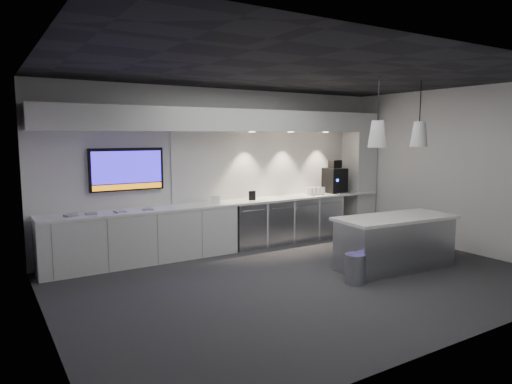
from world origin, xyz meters
TOP-DOWN VIEW (x-y plane):
  - floor at (0.00, 0.00)m, footprint 7.00×7.00m
  - ceiling at (0.00, 0.00)m, footprint 7.00×7.00m
  - wall_back at (0.00, 2.50)m, footprint 7.00×0.00m
  - wall_front at (0.00, -2.50)m, footprint 7.00×0.00m
  - wall_left at (-3.50, 0.00)m, footprint 0.00×7.00m
  - wall_right at (3.50, 0.00)m, footprint 0.00×7.00m
  - back_counter at (0.00, 2.17)m, footprint 6.80×0.65m
  - left_base_cabinets at (-1.75, 2.17)m, footprint 3.30×0.63m
  - fridge_unit_a at (0.25, 2.17)m, footprint 0.60×0.61m
  - fridge_unit_b at (0.88, 2.17)m, footprint 0.60×0.61m
  - fridge_unit_c at (1.51, 2.17)m, footprint 0.60×0.61m
  - fridge_unit_d at (2.14, 2.17)m, footprint 0.60×0.61m
  - backsplash at (1.20, 2.48)m, footprint 4.60×0.03m
  - soffit at (0.00, 2.20)m, footprint 6.90×0.60m
  - column at (3.20, 2.20)m, footprint 0.55×0.55m
  - wall_tv at (-1.90, 2.45)m, footprint 1.25×0.07m
  - island at (1.60, -0.29)m, footprint 2.05×1.01m
  - bin at (0.52, -0.51)m, footprint 0.34×0.34m
  - coffee_machine at (2.50, 2.20)m, footprint 0.42×0.58m
  - sign_black at (0.38, 2.14)m, footprint 0.14×0.03m
  - sign_white at (-0.42, 2.10)m, footprint 0.18×0.03m
  - cup_cluster at (1.90, 2.11)m, footprint 0.40×0.19m
  - tray_a at (-2.88, 2.12)m, footprint 0.20×0.20m
  - tray_b at (-2.58, 2.13)m, footprint 0.17×0.17m
  - tray_c at (-2.14, 2.09)m, footprint 0.19×0.19m
  - tray_d at (-1.68, 2.09)m, footprint 0.18×0.18m
  - pendant_left at (1.12, -0.29)m, footprint 0.28×0.28m
  - pendant_right at (2.07, -0.29)m, footprint 0.28×0.28m

SIDE VIEW (x-z plane):
  - floor at x=0.00m, z-range 0.00..0.00m
  - bin at x=0.52m, z-range 0.00..0.42m
  - fridge_unit_a at x=0.25m, z-range 0.00..0.85m
  - fridge_unit_b at x=0.88m, z-range 0.00..0.85m
  - fridge_unit_c at x=1.51m, z-range 0.00..0.85m
  - fridge_unit_d at x=2.14m, z-range 0.00..0.85m
  - island at x=1.60m, z-range 0.00..0.85m
  - left_base_cabinets at x=-1.75m, z-range 0.00..0.86m
  - back_counter at x=0.00m, z-range 0.86..0.90m
  - tray_a at x=-2.88m, z-range 0.90..0.92m
  - tray_b at x=-2.58m, z-range 0.90..0.92m
  - tray_c at x=-2.14m, z-range 0.90..0.92m
  - tray_d at x=-1.68m, z-range 0.90..0.92m
  - sign_white at x=-0.42m, z-range 0.90..1.04m
  - cup_cluster at x=1.90m, z-range 0.90..1.06m
  - sign_black at x=0.38m, z-range 0.90..1.08m
  - coffee_machine at x=2.50m, z-range 0.84..1.54m
  - column at x=3.20m, z-range 0.00..2.60m
  - wall_back at x=0.00m, z-range -2.00..5.00m
  - wall_front at x=0.00m, z-range -2.00..5.00m
  - wall_left at x=-3.50m, z-range -2.00..5.00m
  - wall_right at x=3.50m, z-range -2.00..5.00m
  - backsplash at x=1.20m, z-range 0.90..2.20m
  - wall_tv at x=-1.90m, z-range 1.20..1.92m
  - pendant_left at x=1.12m, z-range 1.60..2.70m
  - pendant_right at x=2.07m, z-range 1.60..2.70m
  - soffit at x=0.00m, z-range 2.20..2.60m
  - ceiling at x=0.00m, z-range 3.00..3.00m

